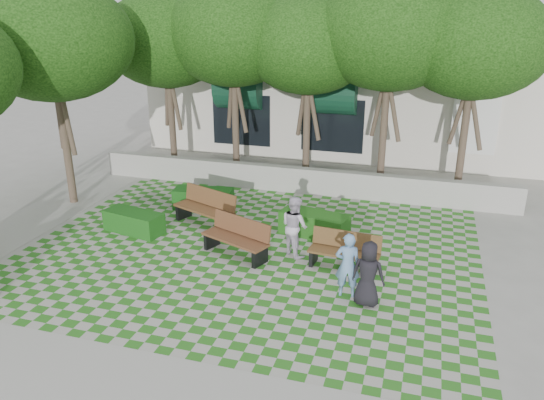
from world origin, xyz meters
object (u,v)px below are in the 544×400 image
(hedge_midleft, at_px, (203,199))
(person_dark, at_px, (368,274))
(bench_mid, at_px, (237,238))
(person_blue, at_px, (348,265))
(bench_east, at_px, (345,252))
(person_white, at_px, (295,226))
(bench_west, at_px, (206,209))
(hedge_west, at_px, (134,222))
(hedge_midright, at_px, (314,224))

(hedge_midleft, height_order, person_dark, person_dark)
(bench_mid, height_order, person_blue, person_blue)
(bench_east, xyz_separation_m, person_white, (-1.41, 0.39, 0.37))
(person_dark, relative_size, person_white, 0.92)
(bench_west, distance_m, hedge_west, 2.14)
(bench_east, relative_size, hedge_midright, 0.93)
(bench_mid, bearing_deg, hedge_midleft, 149.50)
(hedge_midright, bearing_deg, bench_east, -56.47)
(bench_west, xyz_separation_m, hedge_midright, (3.32, 0.16, -0.18))
(bench_east, bearing_deg, person_dark, -58.77)
(bench_east, xyz_separation_m, person_dark, (0.77, -1.60, 0.31))
(hedge_midright, bearing_deg, hedge_midleft, 164.66)
(hedge_midleft, relative_size, person_white, 1.15)
(bench_west, height_order, person_white, person_white)
(hedge_midright, relative_size, hedge_west, 1.09)
(hedge_midright, xyz_separation_m, hedge_west, (-5.13, -1.28, -0.03))
(hedge_midleft, bearing_deg, bench_mid, -52.40)
(bench_east, bearing_deg, hedge_west, -178.87)
(hedge_midleft, relative_size, hedge_west, 1.06)
(bench_east, relative_size, bench_mid, 0.90)
(bench_east, height_order, person_white, person_white)
(hedge_midleft, bearing_deg, person_blue, -37.84)
(bench_mid, distance_m, hedge_midright, 2.51)
(person_dark, xyz_separation_m, person_white, (-2.18, 1.99, 0.06))
(person_blue, bearing_deg, hedge_midleft, -45.92)
(hedge_midright, distance_m, person_white, 1.47)
(bench_mid, relative_size, person_dark, 1.34)
(person_blue, bearing_deg, hedge_midright, -73.17)
(bench_west, bearing_deg, bench_east, 2.28)
(hedge_west, bearing_deg, bench_mid, -9.27)
(bench_mid, relative_size, person_blue, 1.31)
(bench_east, relative_size, person_dark, 1.21)
(hedge_midright, bearing_deg, person_blue, -65.09)
(bench_east, distance_m, bench_west, 4.77)
(hedge_west, xyz_separation_m, person_white, (4.89, -0.09, 0.51))
(bench_east, distance_m, person_blue, 1.42)
(hedge_west, relative_size, person_white, 1.09)
(hedge_midleft, relative_size, person_dark, 1.25)
(hedge_midright, bearing_deg, person_dark, -60.00)
(bench_west, relative_size, person_dark, 1.42)
(person_dark, bearing_deg, person_blue, -19.41)
(bench_west, distance_m, person_blue, 5.62)
(bench_west, relative_size, person_white, 1.31)
(bench_east, relative_size, hedge_midleft, 0.96)
(hedge_west, distance_m, person_blue, 6.84)
(hedge_midleft, bearing_deg, person_white, -33.48)
(hedge_midleft, height_order, person_blue, person_blue)
(bench_mid, distance_m, hedge_midleft, 3.70)
(bench_west, relative_size, hedge_midleft, 1.14)
(person_blue, bearing_deg, person_dark, 145.41)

